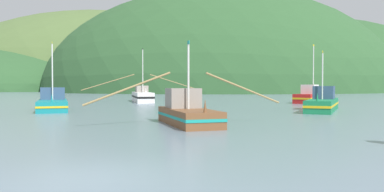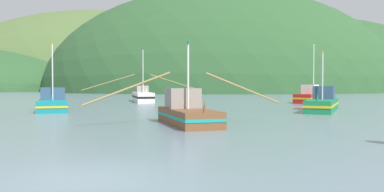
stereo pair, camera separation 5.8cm
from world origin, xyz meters
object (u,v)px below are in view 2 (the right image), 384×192
Objects in this scene: fishing_boat_brown at (187,113)px; fishing_boat_red at (313,97)px; fishing_boat_teal at (53,103)px; fishing_boat_white at (142,96)px; fishing_boat_green at (323,103)px.

fishing_boat_red is at bearing 132.30° from fishing_boat_brown.
fishing_boat_brown is 18.70m from fishing_boat_teal.
fishing_boat_red reaches higher than fishing_boat_brown.
fishing_boat_white reaches higher than fishing_boat_green.
fishing_boat_teal is at bearing 157.54° from fishing_boat_red.
fishing_boat_white is at bearing 175.36° from fishing_boat_brown.
fishing_boat_brown is at bearing -0.73° from fishing_boat_white.
fishing_boat_teal reaches higher than fishing_boat_green.
fishing_boat_red reaches higher than fishing_boat_teal.
fishing_boat_teal is at bearing -67.45° from fishing_boat_green.
fishing_boat_white is at bearing 141.98° from fishing_boat_teal.
fishing_boat_teal is at bearing -31.37° from fishing_boat_white.
fishing_boat_red is (23.22, -5.45, -0.04)m from fishing_boat_white.
fishing_boat_teal is (-12.32, 14.06, -0.04)m from fishing_boat_brown.
fishing_boat_brown is at bearing -169.22° from fishing_boat_red.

